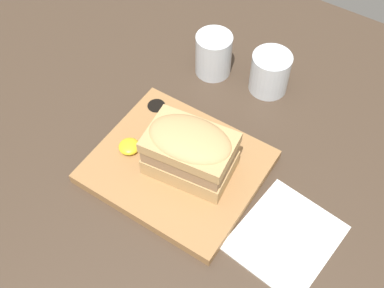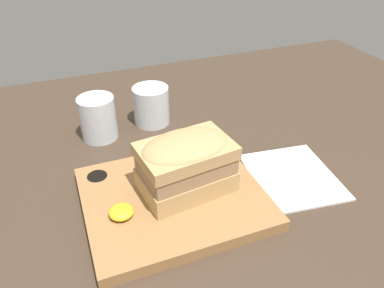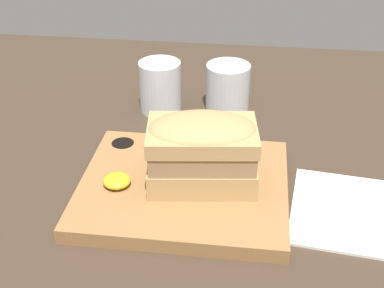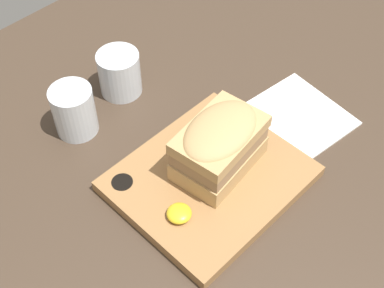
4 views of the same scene
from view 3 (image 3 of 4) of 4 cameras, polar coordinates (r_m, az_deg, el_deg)
dining_table at (r=77.91cm, az=-0.12°, el=-5.23°), size 161.74×115.75×2.00cm
serving_board at (r=75.57cm, az=-0.94°, el=-4.61°), size 28.85×24.98×2.16cm
sandwich at (r=71.99cm, az=1.07°, el=-0.47°), size 15.72×11.30×9.99cm
mustard_dollop at (r=74.41cm, az=-8.01°, el=-3.89°), size 3.84×3.84×1.54cm
water_glass at (r=96.41cm, az=-3.40°, el=5.82°), size 7.47×7.47×9.16cm
wine_glass at (r=96.83cm, az=3.83°, el=5.97°), size 7.88×7.88×8.47cm
napkin at (r=75.52cm, az=16.21°, el=-6.93°), size 16.64×18.57×0.40cm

